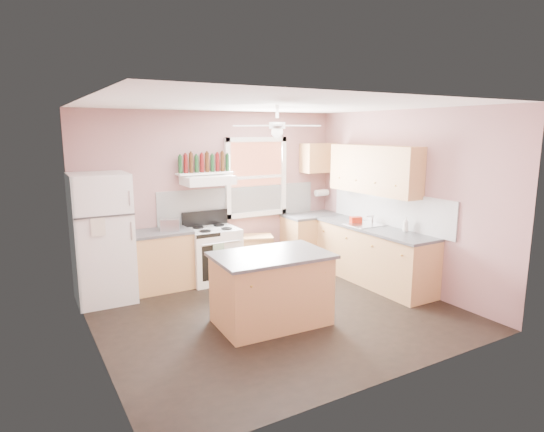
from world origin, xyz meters
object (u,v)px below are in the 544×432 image
refrigerator (102,238)px  stove (213,255)px  cart (254,253)px  island (271,290)px  toaster (170,225)px

refrigerator → stove: (1.67, 0.02, -0.48)m
stove → cart: bearing=8.7°
refrigerator → island: (1.66, -1.87, -0.48)m
stove → toaster: bearing=-179.2°
toaster → stove: 0.88m
refrigerator → toaster: 0.99m
refrigerator → stove: 1.74m
toaster → island: (0.67, -1.89, -0.56)m
cart → island: 2.17m
refrigerator → island: 2.54m
stove → island: bearing=-89.8°
refrigerator → stove: bearing=1.9°
stove → island: (-0.01, -1.89, 0.00)m
refrigerator → cart: 2.55m
toaster → island: bearing=-49.1°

